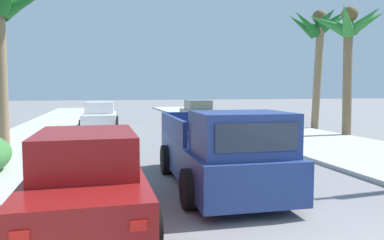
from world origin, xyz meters
The scene contains 11 objects.
sidewalk_left centered at (-5.51, 12.00, 0.06)m, with size 4.99×60.00×0.12m, color #B2AFA8.
sidewalk_right centered at (5.51, 12.00, 0.06)m, with size 4.99×60.00×0.12m, color #B2AFA8.
curb_left centered at (-4.41, 12.00, 0.05)m, with size 0.16×60.00×0.10m, color silver.
curb_right centered at (4.41, 12.00, 0.05)m, with size 0.16×60.00×0.10m, color silver.
pickup_truck centered at (-0.66, 4.71, 0.81)m, with size 2.34×5.27×1.80m.
car_left_near centered at (-3.49, 3.15, 0.71)m, with size 2.03×4.26×1.54m.
car_left_mid centered at (3.14, 20.75, 0.71)m, with size 2.16×4.32×1.54m.
car_right_mid centered at (-3.29, 18.36, 0.71)m, with size 2.19×4.33×1.54m.
palm_tree_right_fore centered at (8.36, 14.86, 5.32)m, with size 3.60×3.48×6.56m.
palm_tree_left_mid centered at (-6.68, 11.81, 5.09)m, with size 3.99×3.40×6.27m.
palm_tree_left_back centered at (7.97, 11.82, 4.82)m, with size 3.37×3.58×6.07m.
Camera 1 is at (-3.25, -3.05, 2.20)m, focal length 34.09 mm.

